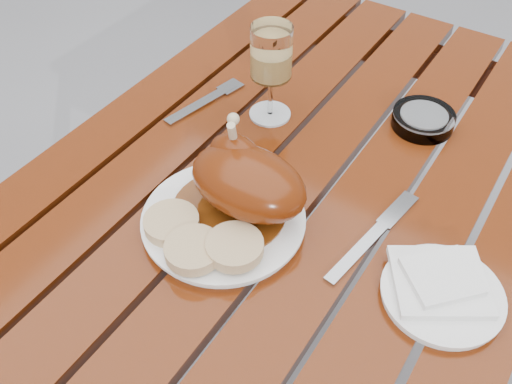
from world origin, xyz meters
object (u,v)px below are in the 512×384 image
Objects in this scene: table at (293,294)px; wine_glass at (271,74)px; dinner_plate at (224,220)px; ashtray at (423,120)px; side_plate at (442,295)px.

wine_glass is at bearing 143.60° from table.
dinner_plate is 0.43m from ashtray.
wine_glass is (-0.12, 0.09, 0.47)m from table.
table is 6.63× the size of wine_glass.
ashtray reaches higher than side_plate.
dinner_plate is 1.38× the size of wine_glass.
table is 10.67× the size of ashtray.
side_plate is at bearing 9.18° from dinner_plate.
table is 4.79× the size of dinner_plate.
dinner_plate is at bearing -102.70° from table.
dinner_plate reaches higher than table.
table is 0.42m from dinner_plate.
dinner_plate is 0.33m from side_plate.
ashtray is at bearing 115.52° from side_plate.
dinner_plate is 1.49× the size of side_plate.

